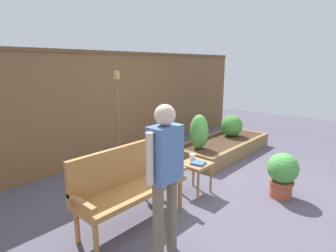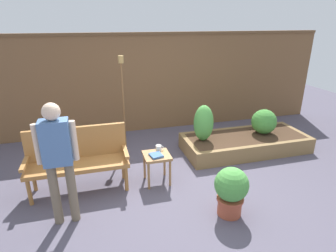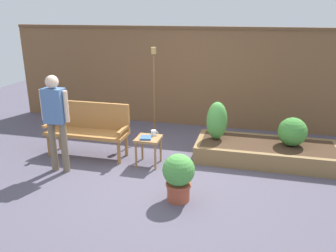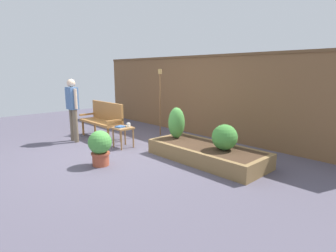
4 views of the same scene
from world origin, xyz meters
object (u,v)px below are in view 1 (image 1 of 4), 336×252
at_px(side_table, 196,168).
at_px(cup_on_table, 192,157).
at_px(potted_boxwood, 282,173).
at_px(shrub_far_corner, 232,126).
at_px(shrub_near_bench, 199,132).
at_px(tiki_torch, 118,106).
at_px(book_on_table, 198,163).
at_px(person_by_bench, 165,169).
at_px(garden_bench, 128,180).

relative_size(side_table, cup_on_table, 3.84).
xyz_separation_m(side_table, potted_boxwood, (0.73, -1.01, -0.02)).
xyz_separation_m(potted_boxwood, shrub_far_corner, (1.58, 1.71, 0.16)).
distance_m(side_table, shrub_near_bench, 1.28).
relative_size(cup_on_table, tiki_torch, 0.07).
bearing_deg(side_table, potted_boxwood, -53.93).
bearing_deg(cup_on_table, shrub_far_corner, 14.50).
relative_size(side_table, book_on_table, 2.61).
bearing_deg(person_by_bench, tiki_torch, 63.43).
relative_size(cup_on_table, shrub_far_corner, 0.26).
distance_m(tiki_torch, person_by_bench, 2.26).
bearing_deg(shrub_far_corner, cup_on_table, -165.50).
bearing_deg(tiki_torch, cup_on_table, -74.17).
height_order(cup_on_table, tiki_torch, tiki_torch).
relative_size(book_on_table, person_by_bench, 0.12).
bearing_deg(shrub_far_corner, person_by_bench, -160.53).
height_order(cup_on_table, person_by_bench, person_by_bench).
height_order(potted_boxwood, tiki_torch, tiki_torch).
height_order(side_table, cup_on_table, cup_on_table).
xyz_separation_m(book_on_table, tiki_torch, (-0.29, 1.48, 0.73)).
bearing_deg(cup_on_table, person_by_bench, -153.01).
height_order(garden_bench, side_table, garden_bench).
relative_size(cup_on_table, book_on_table, 0.68).
height_order(cup_on_table, shrub_near_bench, shrub_near_bench).
bearing_deg(garden_bench, shrub_far_corner, 8.63).
distance_m(side_table, tiki_torch, 1.67).
height_order(tiki_torch, person_by_bench, tiki_torch).
relative_size(cup_on_table, person_by_bench, 0.08).
bearing_deg(shrub_far_corner, potted_boxwood, -132.76).
bearing_deg(shrub_far_corner, tiki_torch, 164.63).
distance_m(shrub_far_corner, tiki_torch, 2.80).
relative_size(tiki_torch, person_by_bench, 1.15).
bearing_deg(person_by_bench, garden_bench, 78.28).
xyz_separation_m(side_table, tiki_torch, (-0.31, 1.42, 0.83)).
height_order(cup_on_table, book_on_table, cup_on_table).
distance_m(book_on_table, shrub_far_corner, 2.46).
distance_m(book_on_table, tiki_torch, 1.67).
height_order(shrub_near_bench, person_by_bench, person_by_bench).
bearing_deg(potted_boxwood, shrub_far_corner, 47.24).
bearing_deg(garden_bench, potted_boxwood, -32.06).
bearing_deg(side_table, person_by_bench, -156.07).
relative_size(potted_boxwood, shrub_far_corner, 1.39).
bearing_deg(person_by_bench, side_table, 23.93).
xyz_separation_m(book_on_table, potted_boxwood, (0.76, -0.95, -0.12)).
xyz_separation_m(potted_boxwood, person_by_bench, (-2.04, 0.43, 0.56)).
distance_m(garden_bench, potted_boxwood, 2.23).
xyz_separation_m(garden_bench, tiki_torch, (0.84, 1.25, 0.68)).
height_order(shrub_far_corner, tiki_torch, tiki_torch).
bearing_deg(shrub_far_corner, book_on_table, -162.05).
bearing_deg(shrub_far_corner, garden_bench, -171.37).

